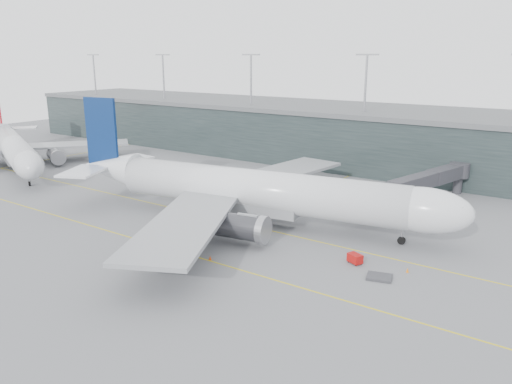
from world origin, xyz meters
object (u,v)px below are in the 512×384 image
Objects in this scene: second_aircraft at (14,148)px; gse_cart at (355,258)px; main_aircraft at (254,190)px; jet_bridge at (410,181)px.

gse_cart is (100.82, -7.70, -4.46)m from second_aircraft.
second_aircraft reaches higher than gse_cart.
gse_cart is at bearing -26.78° from main_aircraft.
second_aircraft reaches higher than jet_bridge.
jet_bridge is at bearing 37.83° from second_aircraft.
second_aircraft is at bearing -151.43° from jet_bridge.
jet_bridge is at bearing 42.99° from main_aircraft.
jet_bridge is 33.01m from gse_cart.
main_aircraft is at bearing 22.98° from second_aircraft.
main_aircraft reaches higher than gse_cart.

